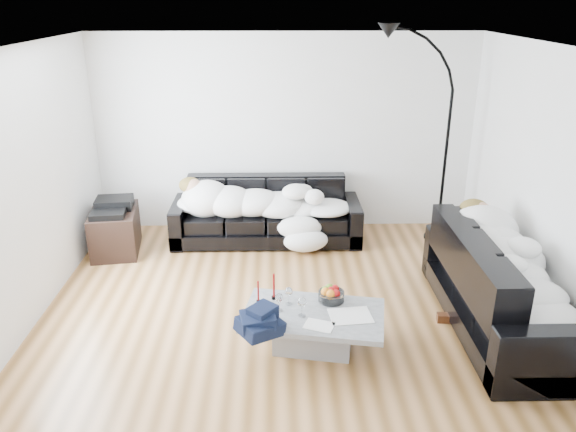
{
  "coord_description": "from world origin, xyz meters",
  "views": [
    {
      "loc": [
        -0.11,
        -5.06,
        3.02
      ],
      "look_at": [
        0.0,
        0.3,
        0.9
      ],
      "focal_mm": 35.0,
      "sensor_mm": 36.0,
      "label": 1
    }
  ],
  "objects_px": {
    "sleeper_right": "(508,264)",
    "shoes": "(455,314)",
    "wine_glass_a": "(289,296)",
    "sofa_back": "(266,211)",
    "av_cabinet": "(115,231)",
    "sofa_right": "(505,283)",
    "floor_lamp": "(446,151)",
    "wine_glass_b": "(279,302)",
    "candle_right": "(274,287)",
    "candle_left": "(258,292)",
    "wine_glass_c": "(302,307)",
    "fruit_bowl": "(331,294)",
    "coffee_table": "(313,330)",
    "stereo": "(112,206)",
    "sleeper_back": "(266,196)"
  },
  "relations": [
    {
      "from": "sofa_back",
      "to": "sleeper_right",
      "type": "xyz_separation_m",
      "value": [
        2.31,
        -2.11,
        0.26
      ]
    },
    {
      "from": "sofa_back",
      "to": "fruit_bowl",
      "type": "relative_size",
      "value": 10.01
    },
    {
      "from": "coffee_table",
      "to": "floor_lamp",
      "type": "height_order",
      "value": "floor_lamp"
    },
    {
      "from": "fruit_bowl",
      "to": "sleeper_right",
      "type": "bearing_deg",
      "value": 4.7
    },
    {
      "from": "sofa_back",
      "to": "wine_glass_a",
      "type": "height_order",
      "value": "sofa_back"
    },
    {
      "from": "candle_right",
      "to": "candle_left",
      "type": "bearing_deg",
      "value": -155.49
    },
    {
      "from": "stereo",
      "to": "wine_glass_c",
      "type": "bearing_deg",
      "value": -50.84
    },
    {
      "from": "wine_glass_a",
      "to": "wine_glass_b",
      "type": "bearing_deg",
      "value": -128.28
    },
    {
      "from": "wine_glass_a",
      "to": "shoes",
      "type": "bearing_deg",
      "value": 10.71
    },
    {
      "from": "sleeper_back",
      "to": "candle_left",
      "type": "height_order",
      "value": "sleeper_back"
    },
    {
      "from": "wine_glass_a",
      "to": "stereo",
      "type": "bearing_deg",
      "value": 137.01
    },
    {
      "from": "sofa_right",
      "to": "floor_lamp",
      "type": "relative_size",
      "value": 0.95
    },
    {
      "from": "sofa_back",
      "to": "fruit_bowl",
      "type": "height_order",
      "value": "sofa_back"
    },
    {
      "from": "shoes",
      "to": "sleeper_back",
      "type": "bearing_deg",
      "value": 151.3
    },
    {
      "from": "fruit_bowl",
      "to": "shoes",
      "type": "distance_m",
      "value": 1.36
    },
    {
      "from": "candle_right",
      "to": "av_cabinet",
      "type": "xyz_separation_m",
      "value": [
        -1.99,
        1.88,
        -0.22
      ]
    },
    {
      "from": "wine_glass_c",
      "to": "coffee_table",
      "type": "bearing_deg",
      "value": 25.66
    },
    {
      "from": "sofa_right",
      "to": "wine_glass_b",
      "type": "distance_m",
      "value": 2.18
    },
    {
      "from": "coffee_table",
      "to": "shoes",
      "type": "distance_m",
      "value": 1.54
    },
    {
      "from": "coffee_table",
      "to": "av_cabinet",
      "type": "bearing_deg",
      "value": 137.66
    },
    {
      "from": "floor_lamp",
      "to": "wine_glass_a",
      "type": "bearing_deg",
      "value": -156.0
    },
    {
      "from": "sleeper_back",
      "to": "wine_glass_b",
      "type": "bearing_deg",
      "value": -86.32
    },
    {
      "from": "wine_glass_b",
      "to": "wine_glass_a",
      "type": "bearing_deg",
      "value": 51.72
    },
    {
      "from": "sofa_right",
      "to": "wine_glass_b",
      "type": "relative_size",
      "value": 13.15
    },
    {
      "from": "sleeper_back",
      "to": "candle_right",
      "type": "height_order",
      "value": "sleeper_back"
    },
    {
      "from": "wine_glass_b",
      "to": "wine_glass_c",
      "type": "distance_m",
      "value": 0.22
    },
    {
      "from": "coffee_table",
      "to": "wine_glass_a",
      "type": "bearing_deg",
      "value": 144.74
    },
    {
      "from": "sofa_right",
      "to": "av_cabinet",
      "type": "height_order",
      "value": "sofa_right"
    },
    {
      "from": "wine_glass_a",
      "to": "av_cabinet",
      "type": "xyz_separation_m",
      "value": [
        -2.13,
        1.98,
        -0.18
      ]
    },
    {
      "from": "wine_glass_c",
      "to": "candle_right",
      "type": "relative_size",
      "value": 0.72
    },
    {
      "from": "stereo",
      "to": "sofa_back",
      "type": "bearing_deg",
      "value": 3.21
    },
    {
      "from": "fruit_bowl",
      "to": "wine_glass_c",
      "type": "relative_size",
      "value": 1.29
    },
    {
      "from": "coffee_table",
      "to": "wine_glass_a",
      "type": "relative_size",
      "value": 7.31
    },
    {
      "from": "fruit_bowl",
      "to": "candle_right",
      "type": "bearing_deg",
      "value": 175.28
    },
    {
      "from": "sofa_back",
      "to": "candle_right",
      "type": "distance_m",
      "value": 2.21
    },
    {
      "from": "wine_glass_c",
      "to": "av_cabinet",
      "type": "relative_size",
      "value": 0.24
    },
    {
      "from": "sleeper_right",
      "to": "shoes",
      "type": "bearing_deg",
      "value": 72.73
    },
    {
      "from": "sofa_back",
      "to": "fruit_bowl",
      "type": "distance_m",
      "value": 2.33
    },
    {
      "from": "wine_glass_c",
      "to": "stereo",
      "type": "height_order",
      "value": "stereo"
    },
    {
      "from": "wine_glass_a",
      "to": "sleeper_back",
      "type": "bearing_deg",
      "value": 96.09
    },
    {
      "from": "coffee_table",
      "to": "wine_glass_b",
      "type": "xyz_separation_m",
      "value": [
        -0.31,
        0.04,
        0.27
      ]
    },
    {
      "from": "wine_glass_a",
      "to": "sofa_back",
      "type": "bearing_deg",
      "value": 95.96
    },
    {
      "from": "sofa_right",
      "to": "stereo",
      "type": "bearing_deg",
      "value": 66.92
    },
    {
      "from": "candle_right",
      "to": "shoes",
      "type": "distance_m",
      "value": 1.88
    },
    {
      "from": "candle_left",
      "to": "shoes",
      "type": "distance_m",
      "value": 2.02
    },
    {
      "from": "stereo",
      "to": "floor_lamp",
      "type": "height_order",
      "value": "floor_lamp"
    },
    {
      "from": "sleeper_right",
      "to": "shoes",
      "type": "height_order",
      "value": "sleeper_right"
    },
    {
      "from": "sofa_back",
      "to": "sleeper_right",
      "type": "relative_size",
      "value": 1.25
    },
    {
      "from": "wine_glass_b",
      "to": "shoes",
      "type": "height_order",
      "value": "wine_glass_b"
    },
    {
      "from": "wine_glass_a",
      "to": "stereo",
      "type": "height_order",
      "value": "stereo"
    }
  ]
}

